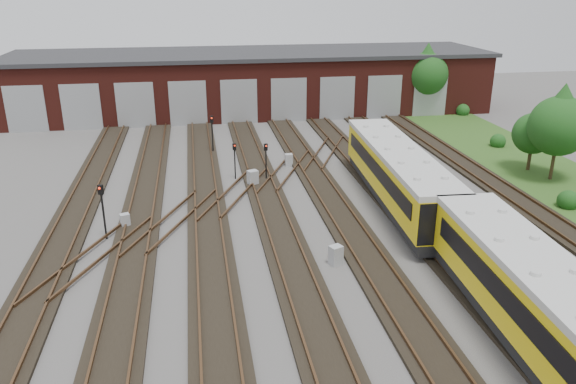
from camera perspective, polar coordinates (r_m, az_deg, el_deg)
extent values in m
plane|color=#43403E|center=(25.93, 6.26, -10.80)|extent=(120.00, 120.00, 0.00)
cube|color=black|center=(26.21, -25.51, -12.34)|extent=(2.40, 70.00, 0.18)
cube|color=#523720|center=(26.35, -27.09, -12.02)|extent=(0.10, 70.00, 0.15)
cube|color=#523720|center=(25.93, -24.01, -12.03)|extent=(0.10, 70.00, 0.15)
cube|color=black|center=(25.34, -16.62, -12.22)|extent=(2.40, 70.00, 0.18)
cube|color=#523720|center=(25.37, -18.30, -11.95)|extent=(0.10, 70.00, 0.15)
cube|color=#523720|center=(25.16, -15.01, -11.85)|extent=(0.10, 70.00, 0.15)
cube|color=black|center=(25.09, -7.34, -11.80)|extent=(2.40, 70.00, 0.18)
cube|color=#523720|center=(25.00, -9.04, -11.58)|extent=(0.10, 70.00, 0.15)
cube|color=#523720|center=(25.02, -5.69, -11.37)|extent=(0.10, 70.00, 0.15)
cube|color=black|center=(25.47, 1.85, -11.08)|extent=(2.40, 70.00, 0.18)
cube|color=#523720|center=(25.26, 0.22, -10.91)|extent=(0.10, 70.00, 0.15)
cube|color=#523720|center=(25.51, 3.46, -10.61)|extent=(0.10, 70.00, 0.15)
cube|color=black|center=(26.45, 10.51, -10.14)|extent=(2.40, 70.00, 0.18)
cube|color=#523720|center=(26.15, 9.03, -10.01)|extent=(0.10, 70.00, 0.15)
cube|color=#523720|center=(26.60, 12.01, -9.65)|extent=(0.10, 70.00, 0.15)
cube|color=black|center=(27.98, 18.34, -9.09)|extent=(2.40, 70.00, 0.18)
cube|color=#523720|center=(27.59, 17.04, -8.99)|extent=(0.10, 70.00, 0.15)
cube|color=#523720|center=(28.23, 19.69, -8.61)|extent=(0.10, 70.00, 0.15)
cube|color=black|center=(29.97, 25.21, -8.03)|extent=(2.40, 70.00, 0.18)
cube|color=#523720|center=(29.50, 24.10, -7.94)|extent=(0.10, 70.00, 0.15)
cube|color=#523720|center=(30.29, 26.39, -7.57)|extent=(0.10, 70.00, 0.15)
cube|color=#523720|center=(33.93, -11.53, -2.70)|extent=(5.40, 9.62, 0.15)
cube|color=#523720|center=(37.68, -5.33, 0.05)|extent=(5.40, 9.62, 0.15)
cube|color=#523720|center=(41.86, -0.30, 2.28)|extent=(5.40, 9.62, 0.15)
cube|color=#523720|center=(30.77, -19.18, -6.03)|extent=(5.40, 9.62, 0.15)
cube|color=#523720|center=(46.36, 3.79, 4.08)|extent=(5.40, 9.62, 0.15)
cube|color=#4F1A13|center=(62.42, -3.63, 11.00)|extent=(50.00, 12.00, 6.00)
cube|color=#2B2B2D|center=(61.96, -3.70, 13.88)|extent=(51.00, 12.50, 0.40)
cube|color=#939698|center=(58.44, -25.10, 7.64)|extent=(3.60, 0.12, 4.40)
cube|color=#939698|center=(57.31, -20.25, 8.09)|extent=(3.60, 0.12, 4.40)
cube|color=#939698|center=(56.60, -15.24, 8.49)|extent=(3.60, 0.12, 4.40)
cube|color=#939698|center=(56.32, -10.12, 8.84)|extent=(3.60, 0.12, 4.40)
cube|color=#939698|center=(56.49, -4.99, 9.11)|extent=(3.60, 0.12, 4.40)
cube|color=#939698|center=(57.10, 0.08, 9.31)|extent=(3.60, 0.12, 4.40)
cube|color=#939698|center=(58.13, 5.01, 9.44)|extent=(3.60, 0.12, 4.40)
cube|color=#939698|center=(59.56, 9.74, 9.50)|extent=(3.60, 0.12, 4.40)
cube|color=#939698|center=(61.37, 14.22, 9.50)|extent=(3.60, 0.12, 4.40)
cube|color=black|center=(23.89, 24.41, -13.94)|extent=(3.40, 16.28, 0.65)
cube|color=yellow|center=(23.11, 24.96, -10.83)|extent=(3.72, 16.30, 2.37)
cube|color=silver|center=(22.48, 25.48, -7.89)|extent=(3.83, 16.30, 0.32)
cube|color=black|center=(22.30, 21.88, -10.72)|extent=(0.87, 14.21, 0.92)
cube|color=black|center=(36.53, 10.92, -0.26)|extent=(3.40, 16.28, 0.65)
cube|color=yellow|center=(36.02, 11.08, 1.98)|extent=(3.72, 16.30, 2.37)
cube|color=silver|center=(35.62, 11.22, 4.03)|extent=(3.83, 16.30, 0.32)
cube|color=black|center=(35.55, 8.91, 2.32)|extent=(0.87, 14.21, 0.92)
cube|color=black|center=(36.38, 13.25, 2.44)|extent=(0.87, 14.21, 0.92)
cylinder|color=black|center=(32.46, -18.19, -2.41)|extent=(0.11, 0.11, 2.65)
cube|color=black|center=(31.90, -18.51, 0.23)|extent=(0.31, 0.25, 0.54)
sphere|color=red|center=(31.76, -18.56, 0.35)|extent=(0.13, 0.13, 0.13)
cylinder|color=black|center=(40.53, -5.41, 2.81)|extent=(0.09, 0.09, 2.19)
cube|color=black|center=(40.14, -5.47, 4.61)|extent=(0.26, 0.20, 0.46)
sphere|color=red|center=(40.03, -5.47, 4.70)|extent=(0.11, 0.11, 0.11)
cylinder|color=black|center=(46.99, -7.68, 5.48)|extent=(0.11, 0.11, 2.58)
cube|color=black|center=(46.60, -7.77, 7.34)|extent=(0.29, 0.18, 0.56)
sphere|color=red|center=(46.47, -7.77, 7.44)|extent=(0.13, 0.13, 0.13)
cylinder|color=black|center=(39.99, -2.24, 2.69)|extent=(0.10, 0.10, 2.26)
cube|color=black|center=(39.59, -2.27, 4.58)|extent=(0.27, 0.19, 0.49)
sphere|color=red|center=(39.47, -2.25, 4.68)|extent=(0.12, 0.12, 0.12)
cube|color=#A7A9AC|center=(33.89, -16.22, -2.84)|extent=(0.64, 0.58, 0.86)
cube|color=#A7A9AC|center=(39.17, -3.60, 1.40)|extent=(0.83, 0.76, 1.13)
cube|color=#A7A9AC|center=(28.55, 4.87, -6.42)|extent=(0.77, 0.71, 1.02)
cube|color=#A7A9AC|center=(43.47, 0.08, 3.28)|extent=(0.58, 0.49, 0.94)
cube|color=#A7A9AC|center=(35.76, 10.09, -1.06)|extent=(0.61, 0.55, 0.85)
cylinder|color=#382B19|center=(62.42, 13.62, 8.75)|extent=(0.25, 0.25, 2.32)
sphere|color=#154112|center=(61.88, 13.87, 11.56)|extent=(4.52, 4.52, 4.52)
cone|color=#154112|center=(61.66, 14.00, 13.03)|extent=(3.87, 3.87, 3.23)
cylinder|color=#382B19|center=(46.05, 23.29, 2.97)|extent=(0.26, 0.26, 1.57)
sphere|color=#154112|center=(45.52, 23.66, 5.47)|extent=(3.05, 3.05, 3.05)
cone|color=#154112|center=(45.27, 23.86, 6.79)|extent=(2.61, 2.61, 2.18)
cylinder|color=#382B19|center=(44.44, 25.27, 2.47)|extent=(0.24, 0.24, 2.16)
sphere|color=#154112|center=(43.72, 25.84, 6.06)|extent=(4.21, 4.21, 4.21)
cone|color=#154112|center=(43.41, 26.15, 7.97)|extent=(3.61, 3.61, 3.01)
sphere|color=#154112|center=(39.49, 26.61, -0.53)|extent=(1.34, 1.34, 1.34)
sphere|color=#154112|center=(51.78, 20.57, 5.04)|extent=(1.33, 1.33, 1.33)
sphere|color=#154112|center=(63.15, 17.36, 8.10)|extent=(1.40, 1.40, 1.40)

